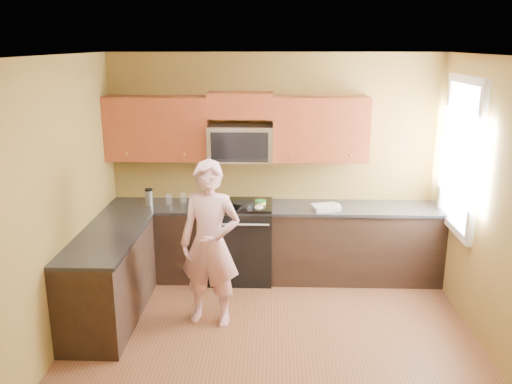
{
  "coord_description": "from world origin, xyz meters",
  "views": [
    {
      "loc": [
        -0.0,
        -4.45,
        2.81
      ],
      "look_at": [
        -0.2,
        1.3,
        1.2
      ],
      "focal_mm": 37.69,
      "sensor_mm": 36.0,
      "label": 1
    }
  ],
  "objects_px": {
    "woman": "(210,244)",
    "stove": "(241,241)",
    "butter_tub": "(260,206)",
    "frying_pan": "(243,206)",
    "microwave": "(241,160)",
    "travel_mug": "(149,205)"
  },
  "relations": [
    {
      "from": "microwave",
      "to": "travel_mug",
      "type": "bearing_deg",
      "value": -174.12
    },
    {
      "from": "woman",
      "to": "butter_tub",
      "type": "xyz_separation_m",
      "value": [
        0.48,
        1.08,
        0.07
      ]
    },
    {
      "from": "microwave",
      "to": "stove",
      "type": "bearing_deg",
      "value": -90.0
    },
    {
      "from": "stove",
      "to": "woman",
      "type": "relative_size",
      "value": 0.56
    },
    {
      "from": "stove",
      "to": "woman",
      "type": "distance_m",
      "value": 1.18
    },
    {
      "from": "travel_mug",
      "to": "woman",
      "type": "bearing_deg",
      "value": -51.97
    },
    {
      "from": "stove",
      "to": "butter_tub",
      "type": "xyz_separation_m",
      "value": [
        0.24,
        -0.01,
        0.45
      ]
    },
    {
      "from": "woman",
      "to": "microwave",
      "type": "bearing_deg",
      "value": 90.7
    },
    {
      "from": "stove",
      "to": "woman",
      "type": "xyz_separation_m",
      "value": [
        -0.24,
        -1.09,
        0.38
      ]
    },
    {
      "from": "stove",
      "to": "woman",
      "type": "height_order",
      "value": "woman"
    },
    {
      "from": "microwave",
      "to": "butter_tub",
      "type": "height_order",
      "value": "microwave"
    },
    {
      "from": "woman",
      "to": "butter_tub",
      "type": "relative_size",
      "value": 12.53
    },
    {
      "from": "microwave",
      "to": "butter_tub",
      "type": "bearing_deg",
      "value": -29.71
    },
    {
      "from": "woman",
      "to": "frying_pan",
      "type": "xyz_separation_m",
      "value": [
        0.28,
        0.98,
        0.1
      ]
    },
    {
      "from": "frying_pan",
      "to": "butter_tub",
      "type": "relative_size",
      "value": 3.28
    },
    {
      "from": "butter_tub",
      "to": "travel_mug",
      "type": "bearing_deg",
      "value": 179.01
    },
    {
      "from": "stove",
      "to": "butter_tub",
      "type": "distance_m",
      "value": 0.51
    },
    {
      "from": "frying_pan",
      "to": "travel_mug",
      "type": "bearing_deg",
      "value": -178.33
    },
    {
      "from": "woman",
      "to": "stove",
      "type": "bearing_deg",
      "value": 89.48
    },
    {
      "from": "butter_tub",
      "to": "stove",
      "type": "bearing_deg",
      "value": 177.26
    },
    {
      "from": "woman",
      "to": "travel_mug",
      "type": "height_order",
      "value": "woman"
    },
    {
      "from": "stove",
      "to": "microwave",
      "type": "bearing_deg",
      "value": 90.0
    }
  ]
}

